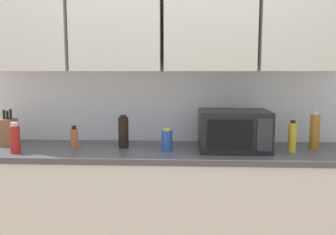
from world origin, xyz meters
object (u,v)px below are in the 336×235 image
(bottle_yellow_mustard, at_px, (292,137))
(microwave, at_px, (233,130))
(bottle_blue_cleaner, at_px, (167,140))
(bottle_red_sauce, at_px, (15,139))
(bottle_amber_vinegar, at_px, (315,132))
(bottle_spice_jar, at_px, (74,138))
(knife_block, at_px, (9,132))
(bottle_soy_dark, at_px, (123,132))

(bottle_yellow_mustard, bearing_deg, microwave, 171.46)
(bottle_blue_cleaner, distance_m, bottle_red_sauce, 1.02)
(bottle_red_sauce, distance_m, bottle_amber_vinegar, 2.07)
(microwave, height_order, bottle_spice_jar, microwave)
(knife_block, distance_m, bottle_spice_jar, 0.51)
(knife_block, distance_m, bottle_red_sauce, 0.29)
(bottle_blue_cleaner, bearing_deg, bottle_spice_jar, 174.67)
(bottle_yellow_mustard, bearing_deg, bottle_spice_jar, 177.13)
(bottle_blue_cleaner, relative_size, bottle_red_sauce, 0.74)
(microwave, distance_m, knife_block, 1.65)
(microwave, bearing_deg, knife_block, 177.82)
(bottle_spice_jar, bearing_deg, bottle_soy_dark, 1.39)
(bottle_spice_jar, bearing_deg, bottle_red_sauce, -149.91)
(bottle_spice_jar, xyz_separation_m, bottle_soy_dark, (0.36, 0.01, 0.04))
(bottle_spice_jar, height_order, bottle_blue_cleaner, bottle_spice_jar)
(bottle_yellow_mustard, bearing_deg, bottle_blue_cleaner, 179.09)
(knife_block, relative_size, bottle_soy_dark, 1.15)
(bottle_spice_jar, bearing_deg, bottle_yellow_mustard, -2.87)
(microwave, bearing_deg, bottle_soy_dark, 178.02)
(microwave, xyz_separation_m, bottle_soy_dark, (-0.78, 0.03, -0.02))
(bottle_soy_dark, xyz_separation_m, bottle_amber_vinegar, (1.36, 0.01, 0.01))
(bottle_red_sauce, xyz_separation_m, bottle_amber_vinegar, (2.06, 0.22, 0.03))
(bottle_yellow_mustard, height_order, bottle_amber_vinegar, bottle_amber_vinegar)
(microwave, height_order, bottle_soy_dark, microwave)
(bottle_spice_jar, distance_m, bottle_amber_vinegar, 1.72)
(bottle_blue_cleaner, xyz_separation_m, bottle_soy_dark, (-0.32, 0.07, 0.04))
(microwave, relative_size, bottle_red_sauce, 2.28)
(bottle_blue_cleaner, height_order, bottle_red_sauce, bottle_red_sauce)
(bottle_spice_jar, distance_m, bottle_soy_dark, 0.36)
(knife_block, bearing_deg, bottle_red_sauce, -54.94)
(bottle_red_sauce, bearing_deg, microwave, 6.86)
(microwave, xyz_separation_m, bottle_red_sauce, (-1.48, -0.18, -0.04))
(bottle_spice_jar, bearing_deg, bottle_blue_cleaner, -5.33)
(bottle_spice_jar, height_order, bottle_soy_dark, bottle_soy_dark)
(bottle_soy_dark, relative_size, bottle_red_sauce, 1.14)
(microwave, xyz_separation_m, bottle_spice_jar, (-1.14, 0.02, -0.07))
(bottle_yellow_mustard, bearing_deg, knife_block, 176.60)
(knife_block, distance_m, bottle_blue_cleaner, 1.19)
(knife_block, relative_size, bottle_yellow_mustard, 1.25)
(microwave, distance_m, bottle_amber_vinegar, 0.58)
(knife_block, height_order, bottle_yellow_mustard, knife_block)
(bottle_blue_cleaner, height_order, bottle_soy_dark, bottle_soy_dark)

